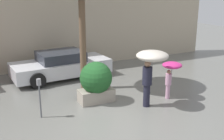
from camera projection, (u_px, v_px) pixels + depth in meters
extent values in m
plane|color=slate|center=(112.00, 118.00, 8.79)|extent=(40.00, 40.00, 0.00)
cube|color=#B7A88E|center=(54.00, 8.00, 13.57)|extent=(18.00, 0.30, 6.00)
cube|color=#9E9384|center=(96.00, 95.00, 10.02)|extent=(1.24, 0.63, 0.46)
sphere|color=#1E5123|center=(96.00, 78.00, 9.84)|extent=(1.14, 1.14, 1.14)
cylinder|color=#1E1E2D|center=(147.00, 95.00, 9.57)|extent=(0.23, 0.23, 0.79)
cylinder|color=#1E1E2D|center=(147.00, 76.00, 9.38)|extent=(0.33, 0.33, 0.62)
sphere|color=#997056|center=(148.00, 64.00, 9.26)|extent=(0.21, 0.21, 0.21)
cylinder|color=#4C4C51|center=(152.00, 66.00, 9.22)|extent=(0.02, 0.02, 0.67)
ellipsoid|color=beige|center=(152.00, 56.00, 9.12)|extent=(1.06, 1.06, 0.34)
cylinder|color=#D199B7|center=(168.00, 92.00, 10.29)|extent=(0.16, 0.16, 0.53)
cylinder|color=#D199B7|center=(168.00, 79.00, 10.16)|extent=(0.22, 0.22, 0.42)
sphere|color=#997056|center=(169.00, 72.00, 10.08)|extent=(0.14, 0.14, 0.14)
cylinder|color=#4C4C51|center=(172.00, 72.00, 10.06)|extent=(0.02, 0.02, 0.51)
ellipsoid|color=#E02D84|center=(172.00, 65.00, 9.99)|extent=(0.70, 0.70, 0.22)
cube|color=silver|center=(61.00, 67.00, 12.68)|extent=(4.43, 2.14, 0.59)
cube|color=#2D333D|center=(61.00, 56.00, 12.53)|extent=(2.05, 1.69, 0.43)
cylinder|color=black|center=(38.00, 81.00, 11.32)|extent=(0.66, 0.27, 0.65)
cylinder|color=black|center=(27.00, 70.00, 12.84)|extent=(0.66, 0.27, 0.65)
cylinder|color=black|center=(97.00, 71.00, 12.60)|extent=(0.66, 0.27, 0.65)
cylinder|color=black|center=(80.00, 62.00, 14.12)|extent=(0.66, 0.27, 0.65)
cylinder|color=brown|center=(83.00, 40.00, 10.83)|extent=(0.25, 0.25, 4.01)
cylinder|color=#595B60|center=(40.00, 102.00, 8.69)|extent=(0.05, 0.05, 1.08)
cylinder|color=gray|center=(39.00, 82.00, 8.51)|extent=(0.14, 0.14, 0.20)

